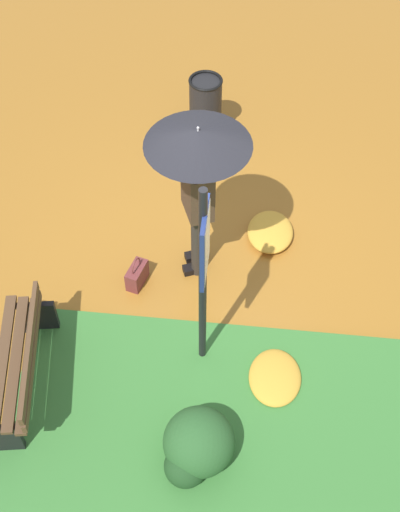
{
  "coord_description": "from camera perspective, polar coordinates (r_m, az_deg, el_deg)",
  "views": [
    {
      "loc": [
        4.54,
        0.41,
        5.78
      ],
      "look_at": [
        0.51,
        -0.02,
        0.85
      ],
      "focal_mm": 47.82,
      "sensor_mm": 36.0,
      "label": 1
    }
  ],
  "objects": [
    {
      "name": "leaf_pile_by_bench",
      "position": [
        7.66,
        5.89,
        2.02
      ],
      "size": [
        0.64,
        0.51,
        0.14
      ],
      "color": "gold",
      "rests_on": "ground_plane"
    },
    {
      "name": "leaf_pile_near_person",
      "position": [
        6.59,
        6.29,
        -10.06
      ],
      "size": [
        0.62,
        0.5,
        0.14
      ],
      "color": "gold",
      "rests_on": "ground_plane"
    },
    {
      "name": "ground_plane",
      "position": [
        7.36,
        0.6,
        -1.17
      ],
      "size": [
        18.0,
        18.0,
        0.0
      ],
      "primitive_type": "plane",
      "color": "#9E6623"
    },
    {
      "name": "park_bench",
      "position": [
        6.44,
        -14.71,
        -8.76
      ],
      "size": [
        1.4,
        0.59,
        0.75
      ],
      "color": "black",
      "rests_on": "ground_plane"
    },
    {
      "name": "shrub_cluster",
      "position": [
        6.03,
        -0.3,
        -15.64
      ],
      "size": [
        0.68,
        0.62,
        0.56
      ],
      "color": "#285628",
      "rests_on": "ground_plane"
    },
    {
      "name": "trash_bin",
      "position": [
        8.66,
        0.46,
        12.33
      ],
      "size": [
        0.42,
        0.42,
        0.83
      ],
      "color": "black",
      "rests_on": "ground_plane"
    },
    {
      "name": "info_sign_post",
      "position": [
        5.56,
        0.33,
        -0.68
      ],
      "size": [
        0.44,
        0.07,
        2.3
      ],
      "color": "black",
      "rests_on": "ground_plane"
    },
    {
      "name": "person_with_umbrella",
      "position": [
        6.21,
        -0.19,
        7.64
      ],
      "size": [
        0.96,
        0.96,
        2.04
      ],
      "color": "#2D2823",
      "rests_on": "ground_plane"
    },
    {
      "name": "handbag",
      "position": [
        7.19,
        -5.29,
        -1.58
      ],
      "size": [
        0.33,
        0.22,
        0.37
      ],
      "color": "brown",
      "rests_on": "ground_plane"
    }
  ]
}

